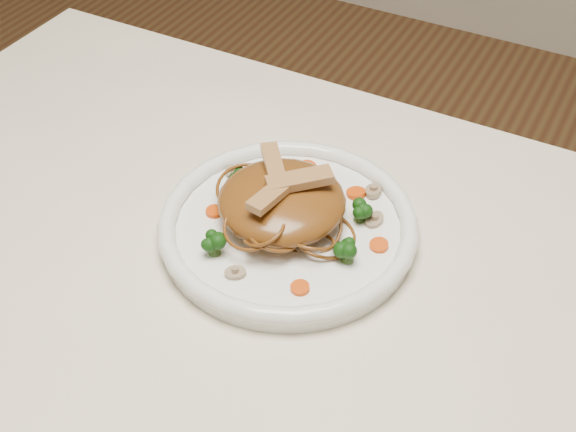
% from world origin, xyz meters
% --- Properties ---
extents(table, '(1.20, 0.80, 0.75)m').
position_xyz_m(table, '(0.00, 0.00, 0.65)').
color(table, beige).
rests_on(table, ground).
extents(plate, '(0.33, 0.33, 0.02)m').
position_xyz_m(plate, '(-0.03, 0.09, 0.76)').
color(plate, white).
rests_on(plate, table).
extents(noodle_mound, '(0.18, 0.18, 0.05)m').
position_xyz_m(noodle_mound, '(-0.04, 0.10, 0.79)').
color(noodle_mound, brown).
rests_on(noodle_mound, plate).
extents(chicken_a, '(0.07, 0.07, 0.01)m').
position_xyz_m(chicken_a, '(-0.03, 0.11, 0.82)').
color(chicken_a, tan).
rests_on(chicken_a, noodle_mound).
extents(chicken_b, '(0.05, 0.06, 0.01)m').
position_xyz_m(chicken_b, '(-0.07, 0.13, 0.82)').
color(chicken_b, tan).
rests_on(chicken_b, noodle_mound).
extents(chicken_c, '(0.03, 0.06, 0.01)m').
position_xyz_m(chicken_c, '(-0.04, 0.08, 0.82)').
color(chicken_c, tan).
rests_on(chicken_c, noodle_mound).
extents(broccoli_0, '(0.03, 0.03, 0.03)m').
position_xyz_m(broccoli_0, '(0.03, 0.14, 0.78)').
color(broccoli_0, '#12440E').
rests_on(broccoli_0, plate).
extents(broccoli_1, '(0.03, 0.03, 0.03)m').
position_xyz_m(broccoli_1, '(-0.11, 0.13, 0.78)').
color(broccoli_1, '#12440E').
rests_on(broccoli_1, plate).
extents(broccoli_2, '(0.03, 0.03, 0.03)m').
position_xyz_m(broccoli_2, '(-0.08, 0.02, 0.78)').
color(broccoli_2, '#12440E').
rests_on(broccoli_2, plate).
extents(broccoli_3, '(0.04, 0.04, 0.03)m').
position_xyz_m(broccoli_3, '(0.05, 0.08, 0.78)').
color(broccoli_3, '#12440E').
rests_on(broccoli_3, plate).
extents(carrot_0, '(0.03, 0.03, 0.00)m').
position_xyz_m(carrot_0, '(0.01, 0.18, 0.77)').
color(carrot_0, '#E34208').
rests_on(carrot_0, plate).
extents(carrot_1, '(0.03, 0.03, 0.00)m').
position_xyz_m(carrot_1, '(-0.11, 0.07, 0.77)').
color(carrot_1, '#E34208').
rests_on(carrot_1, plate).
extents(carrot_2, '(0.02, 0.02, 0.00)m').
position_xyz_m(carrot_2, '(0.07, 0.11, 0.77)').
color(carrot_2, '#E34208').
rests_on(carrot_2, plate).
extents(carrot_3, '(0.03, 0.03, 0.00)m').
position_xyz_m(carrot_3, '(-0.06, 0.19, 0.77)').
color(carrot_3, '#E34208').
rests_on(carrot_3, plate).
extents(carrot_4, '(0.02, 0.02, 0.00)m').
position_xyz_m(carrot_4, '(0.02, 0.02, 0.77)').
color(carrot_4, '#E34208').
rests_on(carrot_4, plate).
extents(mushroom_0, '(0.03, 0.03, 0.01)m').
position_xyz_m(mushroom_0, '(-0.04, 0.00, 0.77)').
color(mushroom_0, tan).
rests_on(mushroom_0, plate).
extents(mushroom_1, '(0.03, 0.03, 0.01)m').
position_xyz_m(mushroom_1, '(0.05, 0.14, 0.77)').
color(mushroom_1, tan).
rests_on(mushroom_1, plate).
extents(mushroom_2, '(0.03, 0.03, 0.01)m').
position_xyz_m(mushroom_2, '(-0.13, 0.14, 0.77)').
color(mushroom_2, tan).
rests_on(mushroom_2, plate).
extents(mushroom_3, '(0.03, 0.03, 0.01)m').
position_xyz_m(mushroom_3, '(0.03, 0.19, 0.77)').
color(mushroom_3, tan).
rests_on(mushroom_3, plate).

